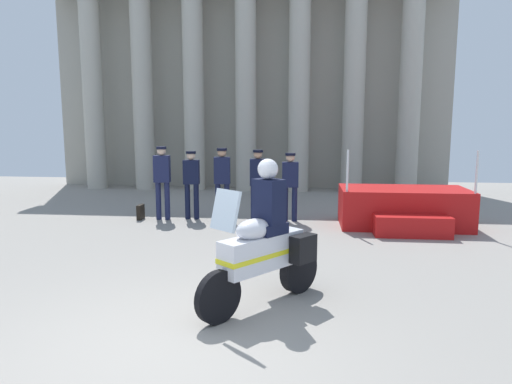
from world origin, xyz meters
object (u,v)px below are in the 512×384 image
object	(u,v)px
motorcycle_with_rider	(266,245)
officer_in_row_4	(290,181)
officer_in_row_0	(162,177)
briefcase_on_ground	(141,212)
reviewing_stand	(404,209)
officer_in_row_1	(191,179)
officer_in_row_3	(258,179)
officer_in_row_2	(222,178)

from	to	relation	value
motorcycle_with_rider	officer_in_row_4	bearing A→B (deg)	-141.94
officer_in_row_0	briefcase_on_ground	xyz separation A→B (m)	(-0.56, -0.05, -0.87)
officer_in_row_4	reviewing_stand	bearing A→B (deg)	167.21
briefcase_on_ground	officer_in_row_4	bearing A→B (deg)	2.88
officer_in_row_1	motorcycle_with_rider	bearing A→B (deg)	108.78
officer_in_row_3	officer_in_row_4	size ratio (longest dim) A/B	1.04
officer_in_row_0	officer_in_row_1	world-z (taller)	officer_in_row_0
officer_in_row_0	officer_in_row_3	bearing A→B (deg)	178.50
officer_in_row_0	officer_in_row_1	xyz separation A→B (m)	(0.69, 0.13, -0.07)
officer_in_row_0	officer_in_row_2	world-z (taller)	officer_in_row_0
officer_in_row_0	motorcycle_with_rider	size ratio (longest dim) A/B	0.94
officer_in_row_2	officer_in_row_4	distance (m)	1.63
briefcase_on_ground	motorcycle_with_rider	bearing A→B (deg)	-55.07
officer_in_row_4	motorcycle_with_rider	bearing A→B (deg)	83.78
reviewing_stand	officer_in_row_2	distance (m)	4.27
motorcycle_with_rider	officer_in_row_3	bearing A→B (deg)	-133.48
officer_in_row_0	officer_in_row_4	bearing A→B (deg)	177.81
reviewing_stand	officer_in_row_0	world-z (taller)	officer_in_row_0
motorcycle_with_rider	officer_in_row_0	bearing A→B (deg)	-110.23
officer_in_row_0	officer_in_row_4	size ratio (longest dim) A/B	1.09
reviewing_stand	officer_in_row_4	world-z (taller)	reviewing_stand
reviewing_stand	briefcase_on_ground	xyz separation A→B (m)	(-6.21, 0.18, -0.24)
officer_in_row_0	motorcycle_with_rider	world-z (taller)	motorcycle_with_rider
officer_in_row_2	officer_in_row_0	bearing A→B (deg)	-0.53
officer_in_row_4	motorcycle_with_rider	size ratio (longest dim) A/B	0.86
officer_in_row_2	officer_in_row_4	xyz separation A→B (m)	(1.63, 0.03, -0.07)
officer_in_row_0	officer_in_row_2	bearing A→B (deg)	179.47
officer_in_row_4	briefcase_on_ground	xyz separation A→B (m)	(-3.64, -0.18, -0.78)
officer_in_row_2	reviewing_stand	bearing A→B (deg)	170.72
officer_in_row_4	officer_in_row_2	bearing A→B (deg)	-3.67
briefcase_on_ground	officer_in_row_3	bearing A→B (deg)	3.52
officer_in_row_0	motorcycle_with_rider	distance (m)	5.86
officer_in_row_4	motorcycle_with_rider	xyz separation A→B (m)	(-0.14, -5.20, -0.17)
motorcycle_with_rider	briefcase_on_ground	xyz separation A→B (m)	(-3.50, 5.01, -0.61)
officer_in_row_1	officer_in_row_4	size ratio (longest dim) A/B	1.02
officer_in_row_3	officer_in_row_4	world-z (taller)	officer_in_row_3
officer_in_row_1	officer_in_row_2	bearing A→B (deg)	173.60
officer_in_row_3	briefcase_on_ground	xyz separation A→B (m)	(-2.87, -0.18, -0.83)
officer_in_row_2	briefcase_on_ground	distance (m)	2.18
reviewing_stand	officer_in_row_3	world-z (taller)	reviewing_stand
officer_in_row_2	motorcycle_with_rider	size ratio (longest dim) A/B	0.92
officer_in_row_0	officer_in_row_4	world-z (taller)	officer_in_row_0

